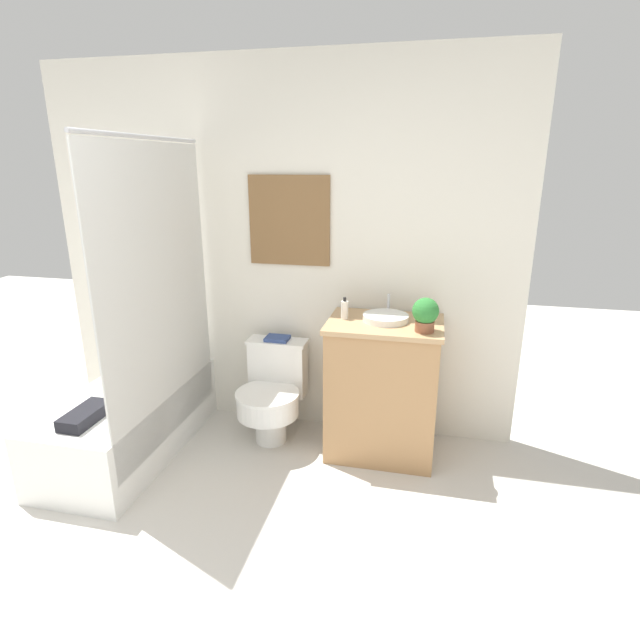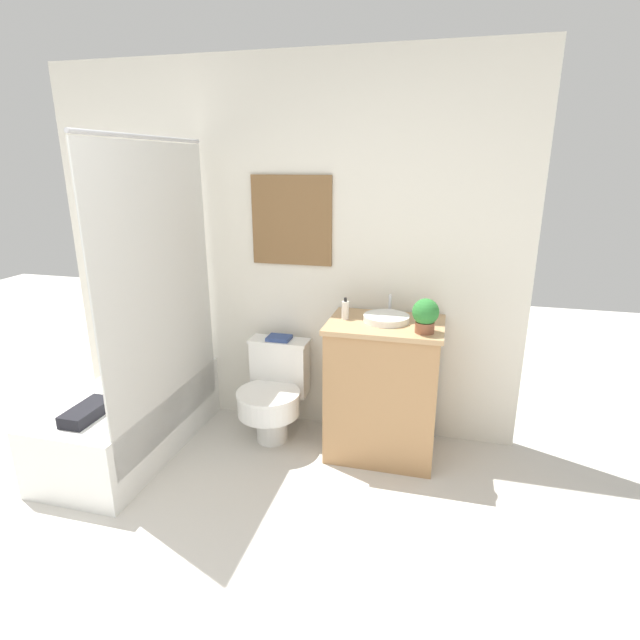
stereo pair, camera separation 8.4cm
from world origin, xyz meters
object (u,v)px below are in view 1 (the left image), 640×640
Objects in this scene: sink at (386,318)px; book_on_tank at (277,338)px; soap_bottle at (345,310)px; toilet at (273,392)px; potted_plant at (425,314)px.

sink reaches higher than book_on_tank.
toilet is at bearing -179.85° from soap_bottle.
potted_plant is (0.99, -0.14, 0.66)m from toilet.
potted_plant is at bearing -16.33° from soap_bottle.
soap_bottle is 0.87× the size of book_on_tank.
book_on_tank is (-0.75, 0.12, -0.24)m from sink.
book_on_tank is at bearing 164.04° from potted_plant.
potted_plant reaches higher than toilet.
toilet is at bearing -178.81° from sink.
soap_bottle is at bearing 163.67° from potted_plant.
potted_plant is 1.08m from book_on_tank.
sink is 0.30m from potted_plant.
book_on_tank is at bearing 90.00° from toilet.
soap_bottle is 0.69× the size of potted_plant.
toilet is at bearing 171.68° from potted_plant.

